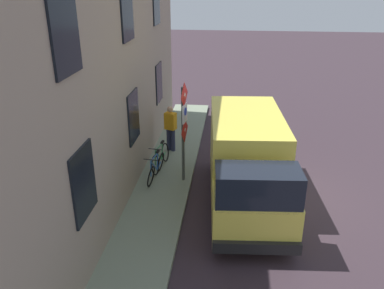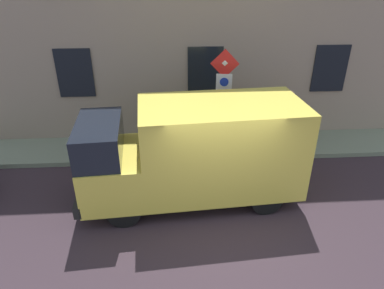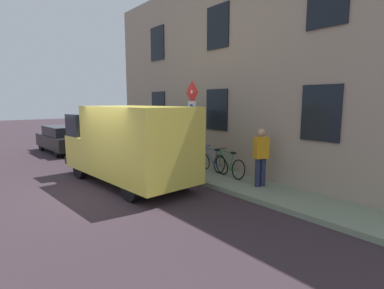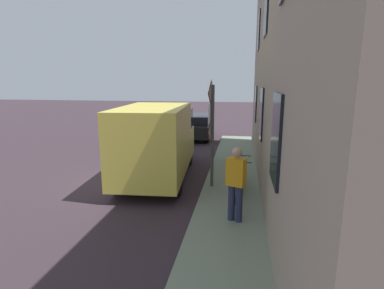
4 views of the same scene
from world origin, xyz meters
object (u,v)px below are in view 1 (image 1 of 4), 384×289
at_px(delivery_van, 247,161).
at_px(bicycle_blue, 156,168).
at_px(pedestrian, 171,127).
at_px(sign_post_stacked, 184,122).
at_px(bicycle_green, 160,157).

xyz_separation_m(delivery_van, bicycle_blue, (2.82, -0.92, -0.82)).
bearing_deg(pedestrian, bicycle_blue, -162.67).
bearing_deg(pedestrian, delivery_van, -118.93).
relative_size(sign_post_stacked, delivery_van, 0.56).
distance_m(sign_post_stacked, bicycle_blue, 1.85).
height_order(sign_post_stacked, bicycle_blue, sign_post_stacked).
xyz_separation_m(bicycle_blue, pedestrian, (-0.13, -2.24, 0.56)).
height_order(bicycle_green, bicycle_blue, same).
xyz_separation_m(bicycle_green, bicycle_blue, (-0.00, 0.79, 0.00)).
bearing_deg(sign_post_stacked, bicycle_green, -40.27).
distance_m(bicycle_green, pedestrian, 1.56).
bearing_deg(delivery_van, sign_post_stacked, -120.03).
relative_size(bicycle_green, bicycle_blue, 1.00).
bearing_deg(bicycle_green, sign_post_stacked, 57.74).
distance_m(bicycle_blue, pedestrian, 2.31).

